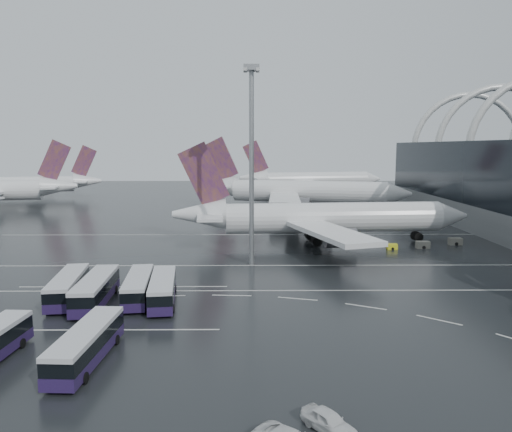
{
  "coord_description": "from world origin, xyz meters",
  "views": [
    {
      "loc": [
        -6.64,
        -65.33,
        18.71
      ],
      "look_at": [
        -5.94,
        18.76,
        7.0
      ],
      "focal_mm": 35.0,
      "sensor_mm": 36.0,
      "label": 1
    }
  ],
  "objects_px": {
    "airliner_gate_c": "(309,180)",
    "van_curve_b": "(329,421)",
    "airliner_gate_b": "(298,192)",
    "bus_row_near_d": "(163,289)",
    "bus_row_far_c": "(86,344)",
    "jet_remote_far": "(41,184)",
    "bus_row_near_b": "(96,289)",
    "gse_cart_belly_a": "(392,247)",
    "bus_row_near_c": "(138,286)",
    "airliner_main": "(319,219)",
    "gse_cart_belly_d": "(455,241)",
    "bus_row_near_a": "(68,287)",
    "floodlight_mast": "(252,141)",
    "gse_cart_belly_b": "(423,245)"
  },
  "relations": [
    {
      "from": "airliner_gate_c",
      "to": "van_curve_b",
      "type": "distance_m",
      "value": 170.41
    },
    {
      "from": "airliner_gate_b",
      "to": "bus_row_near_d",
      "type": "xyz_separation_m",
      "value": [
        -24.25,
        -87.72,
        -3.76
      ]
    },
    {
      "from": "airliner_gate_b",
      "to": "bus_row_far_c",
      "type": "height_order",
      "value": "airliner_gate_b"
    },
    {
      "from": "jet_remote_far",
      "to": "bus_row_near_b",
      "type": "xyz_separation_m",
      "value": [
        58.82,
        -125.74,
        -3.22
      ]
    },
    {
      "from": "van_curve_b",
      "to": "airliner_gate_b",
      "type": "bearing_deg",
      "value": 48.83
    },
    {
      "from": "bus_row_near_d",
      "to": "bus_row_near_b",
      "type": "bearing_deg",
      "value": 86.56
    },
    {
      "from": "bus_row_near_b",
      "to": "bus_row_near_d",
      "type": "xyz_separation_m",
      "value": [
        7.91,
        0.49,
        -0.1
      ]
    },
    {
      "from": "airliner_gate_b",
      "to": "gse_cart_belly_a",
      "type": "xyz_separation_m",
      "value": [
        12.32,
        -56.48,
        -4.94
      ]
    },
    {
      "from": "bus_row_near_d",
      "to": "van_curve_b",
      "type": "xyz_separation_m",
      "value": [
        15.86,
        -27.78,
        -0.97
      ]
    },
    {
      "from": "bus_row_near_c",
      "to": "gse_cart_belly_a",
      "type": "relative_size",
      "value": 6.68
    },
    {
      "from": "airliner_main",
      "to": "airliner_gate_b",
      "type": "relative_size",
      "value": 0.94
    },
    {
      "from": "airliner_gate_c",
      "to": "jet_remote_far",
      "type": "bearing_deg",
      "value": 177.4
    },
    {
      "from": "bus_row_near_c",
      "to": "bus_row_far_c",
      "type": "bearing_deg",
      "value": 172.18
    },
    {
      "from": "bus_row_near_c",
      "to": "gse_cart_belly_d",
      "type": "height_order",
      "value": "bus_row_near_c"
    },
    {
      "from": "bus_row_near_a",
      "to": "floodlight_mast",
      "type": "height_order",
      "value": "floodlight_mast"
    },
    {
      "from": "bus_row_near_b",
      "to": "floodlight_mast",
      "type": "bearing_deg",
      "value": -46.24
    },
    {
      "from": "airliner_gate_b",
      "to": "van_curve_b",
      "type": "relative_size",
      "value": 14.78
    },
    {
      "from": "airliner_gate_b",
      "to": "bus_row_near_b",
      "type": "height_order",
      "value": "airliner_gate_b"
    },
    {
      "from": "airliner_gate_c",
      "to": "jet_remote_far",
      "type": "xyz_separation_m",
      "value": [
        -100.62,
        -16.36,
        -0.3
      ]
    },
    {
      "from": "bus_row_near_b",
      "to": "bus_row_near_d",
      "type": "bearing_deg",
      "value": -89.85
    },
    {
      "from": "gse_cart_belly_d",
      "to": "van_curve_b",
      "type": "bearing_deg",
      "value": -118.32
    },
    {
      "from": "gse_cart_belly_d",
      "to": "bus_row_near_a",
      "type": "bearing_deg",
      "value": -150.84
    },
    {
      "from": "gse_cart_belly_b",
      "to": "jet_remote_far",
      "type": "bearing_deg",
      "value": 139.57
    },
    {
      "from": "bus_row_far_c",
      "to": "gse_cart_belly_a",
      "type": "xyz_separation_m",
      "value": [
        40.21,
        48.15,
        -1.17
      ]
    },
    {
      "from": "bus_row_near_a",
      "to": "bus_row_near_b",
      "type": "height_order",
      "value": "bus_row_near_b"
    },
    {
      "from": "bus_row_near_c",
      "to": "gse_cart_belly_b",
      "type": "relative_size",
      "value": 5.19
    },
    {
      "from": "bus_row_near_c",
      "to": "gse_cart_belly_d",
      "type": "xyz_separation_m",
      "value": [
        53.13,
        34.28,
        -0.99
      ]
    },
    {
      "from": "gse_cart_belly_a",
      "to": "bus_row_near_a",
      "type": "bearing_deg",
      "value": -147.98
    },
    {
      "from": "bus_row_near_b",
      "to": "bus_row_near_c",
      "type": "bearing_deg",
      "value": -74.05
    },
    {
      "from": "bus_row_near_b",
      "to": "bus_row_near_c",
      "type": "relative_size",
      "value": 1.07
    },
    {
      "from": "floodlight_mast",
      "to": "bus_row_near_a",
      "type": "bearing_deg",
      "value": -140.41
    },
    {
      "from": "bus_row_near_a",
      "to": "floodlight_mast",
      "type": "distance_m",
      "value": 34.23
    },
    {
      "from": "bus_row_near_c",
      "to": "van_curve_b",
      "type": "relative_size",
      "value": 2.98
    },
    {
      "from": "gse_cart_belly_a",
      "to": "gse_cart_belly_d",
      "type": "bearing_deg",
      "value": 17.44
    },
    {
      "from": "bus_row_near_c",
      "to": "floodlight_mast",
      "type": "relative_size",
      "value": 0.4
    },
    {
      "from": "gse_cart_belly_b",
      "to": "gse_cart_belly_a",
      "type": "bearing_deg",
      "value": -171.32
    },
    {
      "from": "gse_cart_belly_b",
      "to": "bus_row_near_c",
      "type": "bearing_deg",
      "value": -145.88
    },
    {
      "from": "jet_remote_far",
      "to": "airliner_gate_c",
      "type": "bearing_deg",
      "value": 177.1
    },
    {
      "from": "bus_row_near_b",
      "to": "gse_cart_belly_a",
      "type": "height_order",
      "value": "bus_row_near_b"
    },
    {
      "from": "van_curve_b",
      "to": "bus_row_near_b",
      "type": "bearing_deg",
      "value": 94.05
    },
    {
      "from": "bus_row_near_d",
      "to": "gse_cart_belly_b",
      "type": "xyz_separation_m",
      "value": [
        42.55,
        32.16,
        -1.03
      ]
    },
    {
      "from": "bus_row_far_c",
      "to": "van_curve_b",
      "type": "height_order",
      "value": "bus_row_far_c"
    },
    {
      "from": "airliner_gate_b",
      "to": "bus_row_near_d",
      "type": "bearing_deg",
      "value": -90.38
    },
    {
      "from": "bus_row_near_b",
      "to": "gse_cart_belly_a",
      "type": "xyz_separation_m",
      "value": [
        44.48,
        31.74,
        -1.27
      ]
    },
    {
      "from": "airliner_gate_b",
      "to": "van_curve_b",
      "type": "distance_m",
      "value": 115.9
    },
    {
      "from": "bus_row_near_d",
      "to": "gse_cart_belly_a",
      "type": "relative_size",
      "value": 6.78
    },
    {
      "from": "airliner_gate_b",
      "to": "van_curve_b",
      "type": "bearing_deg",
      "value": -79.08
    },
    {
      "from": "van_curve_b",
      "to": "airliner_gate_c",
      "type": "bearing_deg",
      "value": 46.91
    },
    {
      "from": "van_curve_b",
      "to": "gse_cart_belly_b",
      "type": "bearing_deg",
      "value": 28.98
    },
    {
      "from": "van_curve_b",
      "to": "gse_cart_belly_b",
      "type": "xyz_separation_m",
      "value": [
        26.69,
        59.94,
        -0.06
      ]
    }
  ]
}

